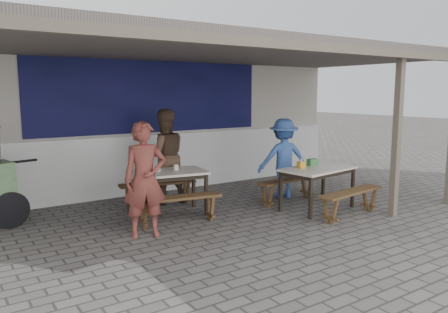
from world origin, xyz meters
name	(u,v)px	position (x,y,z in m)	size (l,w,h in m)	color
ground	(249,226)	(0.00, 0.00, 0.00)	(60.00, 60.00, 0.00)	#5E5955
back_wall	(151,108)	(0.00, 3.58, 1.72)	(9.00, 1.28, 3.50)	#B8B0A5
warung_roof	(218,52)	(0.02, 0.90, 2.71)	(9.00, 4.21, 2.81)	#5B524E
table_left	(167,176)	(-0.78, 1.26, 0.67)	(1.40, 0.96, 0.75)	beige
bench_left_street	(178,204)	(-0.89, 0.68, 0.33)	(1.41, 0.52, 0.45)	brown
bench_left_wall	(158,188)	(-0.68, 1.85, 0.33)	(1.41, 0.52, 0.45)	brown
table_right	(318,172)	(1.59, 0.11, 0.67)	(1.44, 0.93, 0.75)	beige
bench_right_street	(351,197)	(1.68, -0.57, 0.34)	(1.47, 0.47, 0.45)	brown
bench_right_wall	(288,185)	(1.50, 0.78, 0.34)	(1.47, 0.47, 0.45)	brown
patron_street_side	(145,179)	(-1.53, 0.45, 0.83)	(0.61, 0.40, 1.66)	brown
patron_wall_side	(164,156)	(-0.44, 2.05, 0.88)	(0.85, 0.67, 1.76)	#4E392A
patron_right_table	(283,158)	(1.69, 1.13, 0.78)	(1.01, 0.58, 1.56)	#365AA4
tissue_box	(301,165)	(1.30, 0.23, 0.81)	(0.12, 0.12, 0.12)	gold
donation_box	(312,162)	(1.68, 0.33, 0.81)	(0.18, 0.12, 0.12)	#377C42
condiment_jar	(176,167)	(-0.58, 1.31, 0.80)	(0.08, 0.08, 0.09)	white
condiment_bowl	(157,170)	(-0.91, 1.37, 0.77)	(0.17, 0.17, 0.04)	silver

